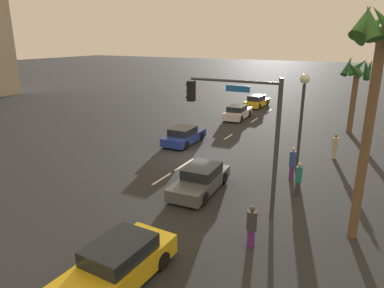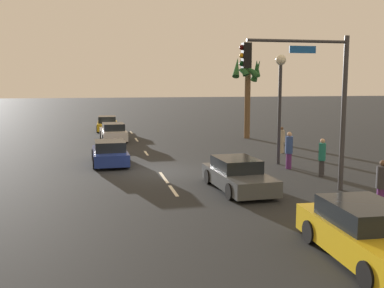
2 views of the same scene
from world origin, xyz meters
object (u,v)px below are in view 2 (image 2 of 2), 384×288
Objects in this scene: car_1 at (238,175)px; car_0 at (107,124)px; car_3 at (113,132)px; palm_tree_1 at (248,79)px; car_2 at (110,153)px; car_4 at (368,235)px; pedestrian_2 at (322,156)px; streetlamp at (280,88)px; pedestrian_0 at (382,183)px; pedestrian_3 at (282,139)px; pedestrian_1 at (289,149)px; traffic_signal at (311,88)px.

car_0 is at bearing -169.07° from car_1.
car_3 is (7.07, 0.26, -0.00)m from car_0.
palm_tree_1 is at bearing 159.88° from car_1.
car_4 is (15.02, 5.85, 0.06)m from car_2.
car_0 is 24.38m from pedestrian_2.
palm_tree_1 reaches higher than pedestrian_2.
streetlamp is 4.74m from pedestrian_2.
streetlamp is at bearing -179.24° from pedestrian_0.
pedestrian_3 is 0.26× the size of palm_tree_1.
streetlamp is 11.55m from palm_tree_1.
pedestrian_1 is (1.38, -0.01, -3.13)m from streetlamp.
pedestrian_2 is (15.42, 9.14, 0.33)m from car_3.
car_0 reaches higher than car_1.
pedestrian_0 is at bearing 0.76° from streetlamp.
pedestrian_1 is at bearing -9.35° from palm_tree_1.
traffic_signal is at bearing 16.23° from car_0.
pedestrian_3 is at bearing 98.96° from car_2.
car_2 is 14.18m from pedestrian_0.
car_4 is (7.90, 0.86, 0.05)m from car_1.
car_0 is 2.53× the size of pedestrian_2.
car_4 is 2.87× the size of pedestrian_3.
traffic_signal is 3.47× the size of pedestrian_2.
car_1 is 17.73m from car_3.
car_3 is 11.26m from palm_tree_1.
streetlamp is at bearing -25.42° from pedestrian_3.
car_2 is at bearing -3.24° from car_3.
car_1 is 10.48m from pedestrian_3.
streetlamp is (1.93, 8.96, 3.54)m from car_2.
car_3 is at bearing -165.57° from car_1.
car_4 is at bearing -14.49° from traffic_signal.
car_0 is 7.07m from car_3.
streetlamp reaches higher than car_4.
car_3 is 0.75× the size of traffic_signal.
car_4 reaches higher than car_0.
car_2 is 0.66× the size of palm_tree_1.
car_1 is at bearing 14.43° from car_3.
pedestrian_0 is (20.95, 8.51, 0.27)m from car_3.
pedestrian_1 reaches higher than car_4.
traffic_signal is 5.90m from pedestrian_1.
pedestrian_0 reaches higher than pedestrian_3.
pedestrian_1 is at bearing 164.68° from traffic_signal.
pedestrian_1 reaches higher than car_1.
pedestrian_2 is 0.28× the size of palm_tree_1.
pedestrian_0 is 5.56m from pedestrian_2.
pedestrian_2 is at bearing 12.33° from streetlamp.
palm_tree_1 is (-24.43, 5.20, 4.05)m from car_4.
car_3 is 22.61m from pedestrian_0.
car_4 is 10.40m from pedestrian_2.
pedestrian_2 is at bearing 61.05° from car_2.
palm_tree_1 is at bearing 174.82° from pedestrian_2.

